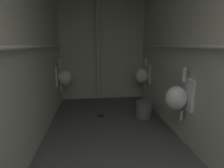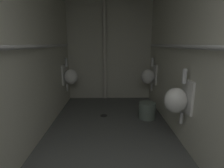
{
  "view_description": "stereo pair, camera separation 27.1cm",
  "coord_description": "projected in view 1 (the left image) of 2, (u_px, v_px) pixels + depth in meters",
  "views": [
    {
      "loc": [
        -0.27,
        0.1,
        1.41
      ],
      "look_at": [
        0.03,
        2.73,
        0.79
      ],
      "focal_mm": 27.81,
      "sensor_mm": 36.0,
      "label": 1
    },
    {
      "loc": [
        -0.0,
        0.1,
        1.41
      ],
      "look_at": [
        0.03,
        2.73,
        0.79
      ],
      "focal_mm": 27.81,
      "sensor_mm": 36.0,
      "label": 2
    }
  ],
  "objects": [
    {
      "name": "floor",
      "position": [
        114.0,
        149.0,
        2.44
      ],
      "size": [
        2.2,
        4.62,
        0.08
      ],
      "primitive_type": "cube",
      "color": "#4C4F4C",
      "rests_on": "ground"
    },
    {
      "name": "wall_left",
      "position": [
        23.0,
        54.0,
        2.02
      ],
      "size": [
        0.06,
        4.62,
        2.58
      ],
      "primitive_type": "cube",
      "color": "beige",
      "rests_on": "ground"
    },
    {
      "name": "wall_right",
      "position": [
        195.0,
        53.0,
        2.26
      ],
      "size": [
        0.06,
        4.62,
        2.58
      ],
      "primitive_type": "cube",
      "color": "beige",
      "rests_on": "ground"
    },
    {
      "name": "wall_back",
      "position": [
        102.0,
        48.0,
        4.35
      ],
      "size": [
        2.2,
        0.06,
        2.58
      ],
      "primitive_type": "cube",
      "color": "beige",
      "rests_on": "ground"
    },
    {
      "name": "urinal_left_mid",
      "position": [
        64.0,
        77.0,
        3.83
      ],
      "size": [
        0.32,
        0.3,
        0.76
      ],
      "color": "white"
    },
    {
      "name": "urinal_right_mid",
      "position": [
        178.0,
        97.0,
        2.39
      ],
      "size": [
        0.32,
        0.3,
        0.76
      ],
      "color": "white"
    },
    {
      "name": "urinal_right_far",
      "position": [
        142.0,
        75.0,
        4.04
      ],
      "size": [
        0.32,
        0.3,
        0.76
      ],
      "color": "white"
    },
    {
      "name": "supply_pipe_left",
      "position": [
        30.0,
        47.0,
        2.01
      ],
      "size": [
        0.06,
        3.9,
        0.06
      ],
      "color": "#B2B2B2"
    },
    {
      "name": "supply_pipe_right",
      "position": [
        190.0,
        47.0,
        2.22
      ],
      "size": [
        0.06,
        3.92,
        0.06
      ],
      "color": "#B2B2B2"
    },
    {
      "name": "standpipe_back_wall",
      "position": [
        98.0,
        49.0,
        4.23
      ],
      "size": [
        0.09,
        0.09,
        2.53
      ],
      "primitive_type": "cylinder",
      "color": "beige",
      "rests_on": "ground"
    },
    {
      "name": "floor_drain",
      "position": [
        101.0,
        116.0,
        3.46
      ],
      "size": [
        0.14,
        0.14,
        0.01
      ],
      "primitive_type": "cylinder",
      "color": "black",
      "rests_on": "ground"
    },
    {
      "name": "waste_bin",
      "position": [
        144.0,
        109.0,
        3.41
      ],
      "size": [
        0.32,
        0.32,
        0.31
      ],
      "primitive_type": "cylinder",
      "color": "slate",
      "rests_on": "ground"
    }
  ]
}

